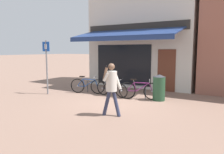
# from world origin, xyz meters

# --- Properties ---
(ground_plane) EXTENTS (160.00, 160.00, 0.00)m
(ground_plane) POSITION_xyz_m (0.00, 0.00, 0.00)
(ground_plane) COLOR #846656
(shop_front) EXTENTS (6.04, 4.98, 6.44)m
(shop_front) POSITION_xyz_m (-0.73, 4.40, 3.21)
(shop_front) COLOR beige
(shop_front) RESTS_ON ground_plane
(bike_rack_rail) EXTENTS (3.17, 0.04, 0.57)m
(bike_rack_rail) POSITION_xyz_m (-0.62, 0.69, 0.47)
(bike_rack_rail) COLOR #47494F
(bike_rack_rail) RESTS_ON ground_plane
(bicycle_blue) EXTENTS (1.64, 0.66, 0.84)m
(bicycle_blue) POSITION_xyz_m (-1.94, 0.41, 0.38)
(bicycle_blue) COLOR black
(bicycle_blue) RESTS_ON ground_plane
(bicycle_black) EXTENTS (1.70, 0.52, 0.81)m
(bicycle_black) POSITION_xyz_m (-0.59, 0.41, 0.35)
(bicycle_black) COLOR black
(bicycle_black) RESTS_ON ground_plane
(bicycle_purple) EXTENTS (1.66, 0.78, 0.86)m
(bicycle_purple) POSITION_xyz_m (0.70, 0.57, 0.38)
(bicycle_purple) COLOR black
(bicycle_purple) RESTS_ON ground_plane
(pedestrian_adult) EXTENTS (0.60, 0.54, 1.67)m
(pedestrian_adult) POSITION_xyz_m (0.93, -2.05, 1.02)
(pedestrian_adult) COLOR #282D47
(pedestrian_adult) RESTS_ON ground_plane
(litter_bin) EXTENTS (0.51, 0.51, 1.08)m
(litter_bin) POSITION_xyz_m (1.47, 0.79, 0.54)
(litter_bin) COLOR #23472D
(litter_bin) RESTS_ON ground_plane
(parking_sign) EXTENTS (0.44, 0.07, 2.50)m
(parking_sign) POSITION_xyz_m (-3.43, -0.72, 1.53)
(parking_sign) COLOR slate
(parking_sign) RESTS_ON ground_plane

